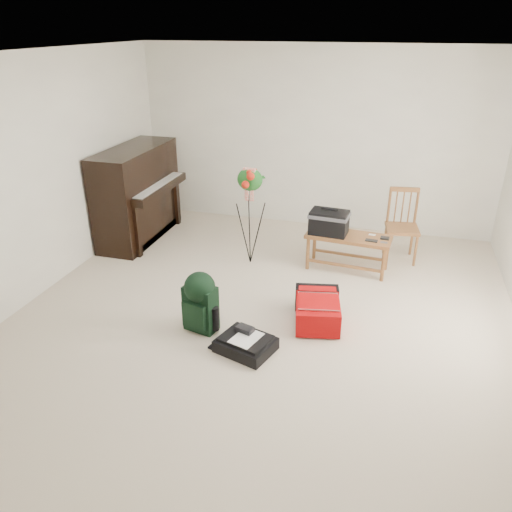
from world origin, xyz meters
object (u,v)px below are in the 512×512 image
(bench, at_px, (335,227))
(green_backpack, at_px, (200,299))
(red_suitcase, at_px, (318,307))
(flower_stand, at_px, (250,217))
(dining_chair, at_px, (402,226))
(black_duffel, at_px, (246,343))
(piano, at_px, (138,196))

(bench, relative_size, green_backpack, 1.67)
(red_suitcase, height_order, flower_stand, flower_stand)
(dining_chair, xyz_separation_m, flower_stand, (-1.79, -0.63, 0.17))
(bench, relative_size, flower_stand, 0.82)
(dining_chair, distance_m, red_suitcase, 1.90)
(red_suitcase, relative_size, black_duffel, 1.22)
(flower_stand, bearing_deg, dining_chair, 27.50)
(dining_chair, relative_size, black_duffel, 1.55)
(red_suitcase, bearing_deg, green_backpack, -167.04)
(bench, height_order, dining_chair, dining_chair)
(piano, bearing_deg, green_backpack, -49.41)
(bench, distance_m, black_duffel, 2.03)
(bench, distance_m, flower_stand, 1.02)
(piano, bearing_deg, black_duffel, -44.64)
(piano, distance_m, flower_stand, 1.73)
(dining_chair, bearing_deg, piano, 176.15)
(dining_chair, height_order, green_backpack, dining_chair)
(dining_chair, relative_size, red_suitcase, 1.27)
(piano, bearing_deg, bench, -5.30)
(dining_chair, bearing_deg, bench, -154.42)
(piano, height_order, red_suitcase, piano)
(bench, xyz_separation_m, green_backpack, (-1.04, -1.69, -0.20))
(piano, bearing_deg, red_suitcase, -28.13)
(bench, xyz_separation_m, flower_stand, (-1.01, -0.12, 0.06))
(bench, bearing_deg, dining_chair, 38.43)
(flower_stand, bearing_deg, piano, 175.85)
(bench, bearing_deg, piano, 179.38)
(flower_stand, bearing_deg, black_duffel, -66.61)
(piano, xyz_separation_m, black_duffel, (2.19, -2.16, -0.53))
(red_suitcase, relative_size, green_backpack, 1.15)
(black_duffel, bearing_deg, bench, 92.08)
(dining_chair, relative_size, flower_stand, 0.72)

